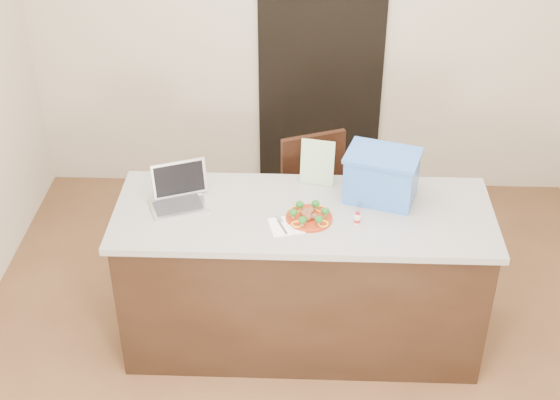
{
  "coord_description": "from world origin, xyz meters",
  "views": [
    {
      "loc": [
        0.0,
        -3.22,
        3.31
      ],
      "look_at": [
        -0.13,
        0.2,
        1.02
      ],
      "focal_mm": 50.0,
      "sensor_mm": 36.0,
      "label": 1
    }
  ],
  "objects_px": {
    "blue_box": "(382,176)",
    "napkin": "(286,226)",
    "plate": "(309,218)",
    "yogurt_bottle": "(357,219)",
    "laptop": "(179,193)",
    "chair": "(312,199)",
    "island": "(302,277)"
  },
  "relations": [
    {
      "from": "plate",
      "to": "chair",
      "type": "distance_m",
      "value": 0.85
    },
    {
      "from": "plate",
      "to": "yogurt_bottle",
      "type": "height_order",
      "value": "yogurt_bottle"
    },
    {
      "from": "plate",
      "to": "blue_box",
      "type": "bearing_deg",
      "value": 29.84
    },
    {
      "from": "napkin",
      "to": "chair",
      "type": "bearing_deg",
      "value": 80.2
    },
    {
      "from": "island",
      "to": "blue_box",
      "type": "bearing_deg",
      "value": 19.92
    },
    {
      "from": "island",
      "to": "chair",
      "type": "bearing_deg",
      "value": 85.64
    },
    {
      "from": "napkin",
      "to": "laptop",
      "type": "relative_size",
      "value": 0.47
    },
    {
      "from": "laptop",
      "to": "chair",
      "type": "height_order",
      "value": "laptop"
    },
    {
      "from": "blue_box",
      "to": "chair",
      "type": "bearing_deg",
      "value": 141.67
    },
    {
      "from": "blue_box",
      "to": "napkin",
      "type": "bearing_deg",
      "value": -133.2
    },
    {
      "from": "laptop",
      "to": "chair",
      "type": "xyz_separation_m",
      "value": [
        0.74,
        0.61,
        -0.43
      ]
    },
    {
      "from": "laptop",
      "to": "blue_box",
      "type": "distance_m",
      "value": 1.11
    },
    {
      "from": "yogurt_bottle",
      "to": "blue_box",
      "type": "xyz_separation_m",
      "value": [
        0.14,
        0.26,
        0.11
      ]
    },
    {
      "from": "napkin",
      "to": "laptop",
      "type": "height_order",
      "value": "laptop"
    },
    {
      "from": "napkin",
      "to": "chair",
      "type": "height_order",
      "value": "chair"
    },
    {
      "from": "blue_box",
      "to": "yogurt_bottle",
      "type": "bearing_deg",
      "value": -101.19
    },
    {
      "from": "napkin",
      "to": "plate",
      "type": "bearing_deg",
      "value": 30.09
    },
    {
      "from": "napkin",
      "to": "blue_box",
      "type": "relative_size",
      "value": 0.37
    },
    {
      "from": "napkin",
      "to": "blue_box",
      "type": "bearing_deg",
      "value": 29.9
    },
    {
      "from": "yogurt_bottle",
      "to": "blue_box",
      "type": "distance_m",
      "value": 0.31
    },
    {
      "from": "plate",
      "to": "yogurt_bottle",
      "type": "xyz_separation_m",
      "value": [
        0.25,
        -0.03,
        0.02
      ]
    },
    {
      "from": "napkin",
      "to": "yogurt_bottle",
      "type": "bearing_deg",
      "value": 5.48
    },
    {
      "from": "laptop",
      "to": "chair",
      "type": "distance_m",
      "value": 1.05
    },
    {
      "from": "island",
      "to": "chair",
      "type": "distance_m",
      "value": 0.69
    },
    {
      "from": "napkin",
      "to": "chair",
      "type": "relative_size",
      "value": 0.18
    },
    {
      "from": "napkin",
      "to": "laptop",
      "type": "distance_m",
      "value": 0.64
    },
    {
      "from": "chair",
      "to": "island",
      "type": "bearing_deg",
      "value": -115.9
    },
    {
      "from": "napkin",
      "to": "yogurt_bottle",
      "type": "height_order",
      "value": "yogurt_bottle"
    },
    {
      "from": "island",
      "to": "laptop",
      "type": "distance_m",
      "value": 0.86
    },
    {
      "from": "island",
      "to": "chair",
      "type": "height_order",
      "value": "chair"
    },
    {
      "from": "plate",
      "to": "laptop",
      "type": "height_order",
      "value": "laptop"
    },
    {
      "from": "yogurt_bottle",
      "to": "laptop",
      "type": "bearing_deg",
      "value": 169.63
    }
  ]
}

